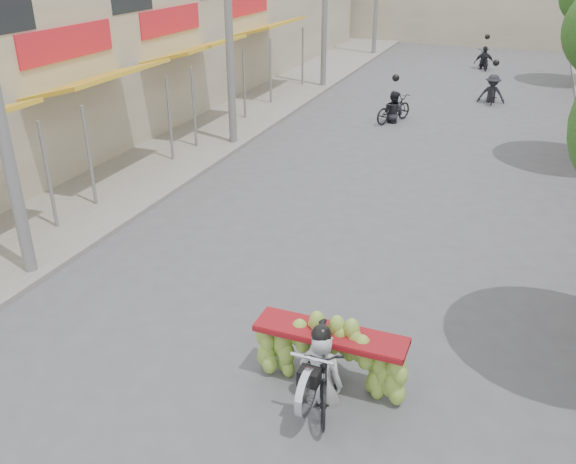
# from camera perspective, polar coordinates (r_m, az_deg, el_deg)

# --- Properties ---
(ground) EXTENTS (120.00, 120.00, 0.00)m
(ground) POSITION_cam_1_polar(r_m,az_deg,el_deg) (8.34, -8.33, -20.49)
(ground) COLOR #515155
(ground) RESTS_ON ground
(sidewalk_left) EXTENTS (4.00, 60.00, 0.12)m
(sidewalk_left) POSITION_cam_1_polar(r_m,az_deg,el_deg) (23.09, -5.41, 10.78)
(sidewalk_left) COLOR gray
(sidewalk_left) RESTS_ON ground
(shophouse_row_left) EXTENTS (9.77, 40.00, 6.00)m
(shophouse_row_left) POSITION_cam_1_polar(r_m,az_deg,el_deg) (24.36, -17.92, 17.56)
(shophouse_row_left) COLOR #B5AA8F
(shophouse_row_left) RESTS_ON ground
(utility_pole_mid) EXTENTS (0.60, 0.24, 8.00)m
(utility_pole_mid) POSITION_cam_1_polar(r_m,az_deg,el_deg) (19.02, -5.61, 19.73)
(utility_pole_mid) COLOR slate
(utility_pole_mid) RESTS_ON ground
(banana_motorbike) EXTENTS (2.22, 1.96, 2.19)m
(banana_motorbike) POSITION_cam_1_polar(r_m,az_deg,el_deg) (8.77, 3.48, -11.22)
(banana_motorbike) COLOR black
(banana_motorbike) RESTS_ON ground
(bg_motorbike_a) EXTENTS (1.30, 1.82, 1.95)m
(bg_motorbike_a) POSITION_cam_1_polar(r_m,az_deg,el_deg) (22.54, 9.88, 11.91)
(bg_motorbike_a) COLOR black
(bg_motorbike_a) RESTS_ON ground
(bg_motorbike_b) EXTENTS (1.11, 1.74, 1.95)m
(bg_motorbike_b) POSITION_cam_1_polar(r_m,az_deg,el_deg) (26.31, 18.66, 13.19)
(bg_motorbike_b) COLOR black
(bg_motorbike_b) RESTS_ON ground
(bg_motorbike_c) EXTENTS (1.08, 1.75, 1.95)m
(bg_motorbike_c) POSITION_cam_1_polar(r_m,az_deg,el_deg) (33.45, 17.97, 15.64)
(bg_motorbike_c) COLOR black
(bg_motorbike_c) RESTS_ON ground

